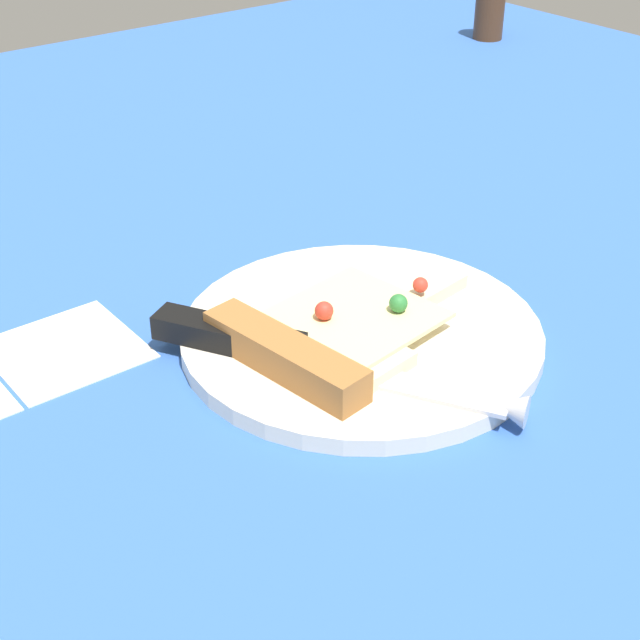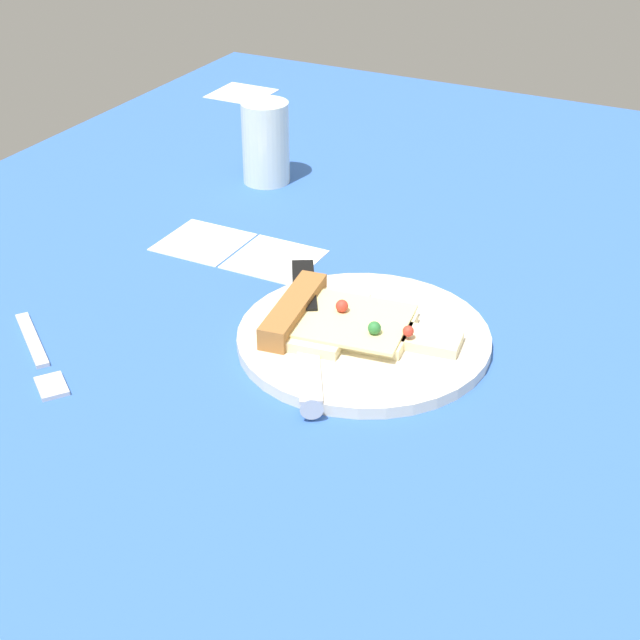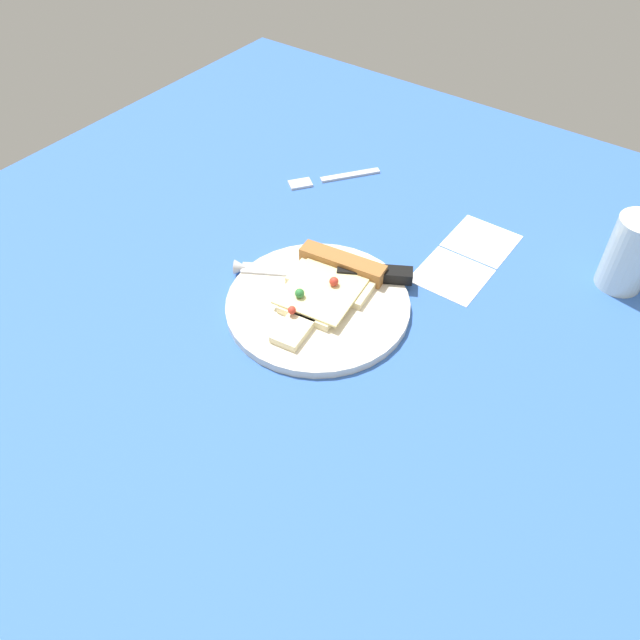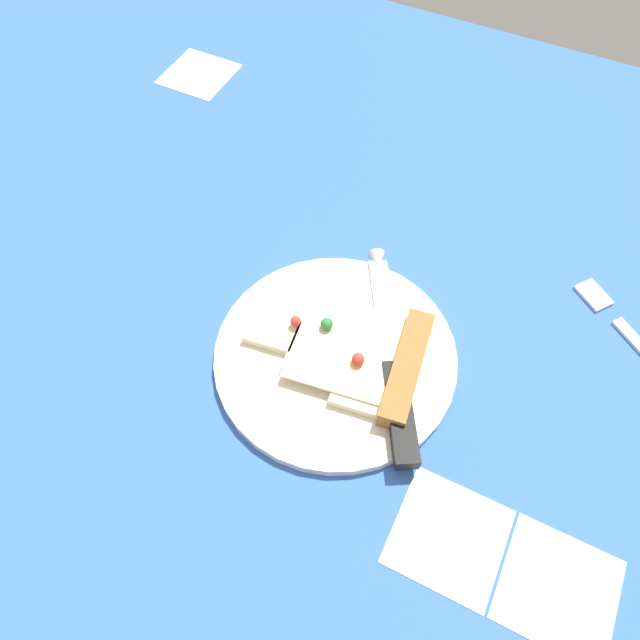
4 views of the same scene
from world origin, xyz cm
name	(u,v)px [view 2 (image 2 of 4)]	position (x,y,z in cm)	size (l,w,h in cm)	color
ground_plane	(472,331)	(0.01, 0.00, -1.50)	(142.14, 142.14, 3.00)	#3360B7
plate	(364,338)	(7.66, 9.19, 0.57)	(23.76, 23.76, 1.15)	silver
pizza_slice	(338,321)	(10.23, 9.55, 1.94)	(18.31, 12.39, 2.52)	beige
knife	(306,316)	(13.51, 9.73, 1.75)	(13.74, 21.88, 2.45)	silver
drinking_glass	(266,143)	(35.26, -20.71, 5.22)	(6.02, 6.02, 10.43)	silver
fork	(40,356)	(32.85, 25.22, 0.40)	(13.30, 10.65, 0.80)	silver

